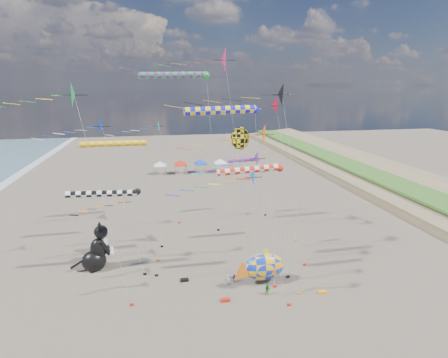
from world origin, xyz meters
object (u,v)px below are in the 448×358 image
person_adult (228,282)px  child_blue (234,278)px  cat_inflatable (96,247)px  child_green (268,290)px  parked_car (258,169)px  fish_inflatable (263,267)px

person_adult → child_blue: 1.53m
child_blue → cat_inflatable: bearing=137.5°
child_green → child_blue: child_green is taller
child_green → parked_car: 53.93m
parked_car → child_blue: bearing=173.2°
cat_inflatable → child_green: bearing=-35.5°
child_green → child_blue: bearing=148.4°
person_adult → child_blue: (0.91, 1.18, -0.33)m
cat_inflatable → child_green: size_ratio=4.60×
child_green → parked_car: child_green is taller
child_blue → parked_car: parked_car is taller
fish_inflatable → cat_inflatable: bearing=159.7°
cat_inflatable → person_adult: 16.20m
fish_inflatable → child_blue: fish_inflatable is taller
person_adult → parked_car: (17.98, 50.07, -0.21)m
fish_inflatable → child_blue: bearing=164.6°
fish_inflatable → parked_car: fish_inflatable is taller
cat_inflatable → child_blue: (15.31, -5.97, -2.40)m
fish_inflatable → child_green: 2.68m
cat_inflatable → parked_car: bearing=44.1°
fish_inflatable → person_adult: (-3.95, -0.34, -1.19)m
child_green → person_adult: bearing=168.7°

